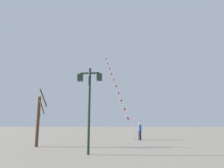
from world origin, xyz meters
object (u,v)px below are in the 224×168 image
kite_train (116,87)px  bare_tree (39,118)px  kite_flyer (140,131)px  twin_lantern_lamp_post (89,93)px

kite_train → bare_tree: 15.01m
kite_flyer → bare_tree: bare_tree is taller
twin_lantern_lamp_post → kite_flyer: (3.13, 9.98, -2.42)m
kite_train → kite_flyer: kite_train is taller
twin_lantern_lamp_post → bare_tree: 5.70m
kite_train → bare_tree: size_ratio=3.02×
twin_lantern_lamp_post → bare_tree: twin_lantern_lamp_post is taller
kite_train → bare_tree: kite_train is taller
twin_lantern_lamp_post → kite_train: (0.29, 16.74, 3.34)m
twin_lantern_lamp_post → kite_flyer: twin_lantern_lamp_post is taller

